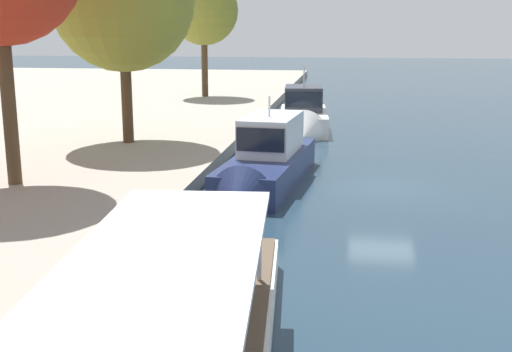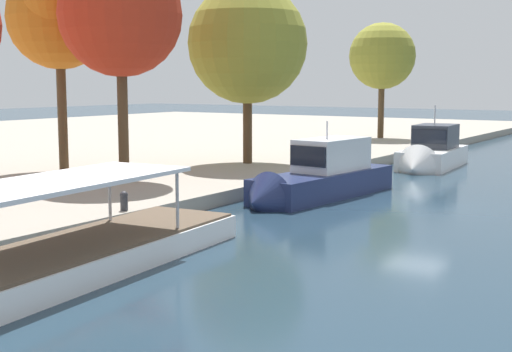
% 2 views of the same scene
% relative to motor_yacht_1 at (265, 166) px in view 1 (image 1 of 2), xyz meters
% --- Properties ---
extents(ground_plane, '(220.00, 220.00, 0.00)m').
position_rel_motor_yacht_1_xyz_m(ground_plane, '(0.10, -4.57, -0.77)').
color(ground_plane, '#1E3342').
extents(motor_yacht_1, '(9.76, 3.27, 4.20)m').
position_rel_motor_yacht_1_xyz_m(motor_yacht_1, '(0.00, 0.00, 0.00)').
color(motor_yacht_1, navy).
rests_on(motor_yacht_1, ground_plane).
extents(motor_yacht_2, '(8.17, 3.29, 4.76)m').
position_rel_motor_yacht_1_xyz_m(motor_yacht_2, '(13.67, -0.49, -0.08)').
color(motor_yacht_2, white).
rests_on(motor_yacht_2, ground_plane).
extents(mooring_bollard_0, '(0.30, 0.30, 0.71)m').
position_rel_motor_yacht_1_xyz_m(mooring_bollard_0, '(-9.56, 2.78, 0.21)').
color(mooring_bollard_0, '#2D2D33').
rests_on(mooring_bollard_0, dock_promenade).
extents(tree_5, '(5.43, 5.43, 9.45)m').
position_rel_motor_yacht_1_xyz_m(tree_5, '(27.06, 8.62, 6.62)').
color(tree_5, '#4C3823').
rests_on(tree_5, dock_promenade).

